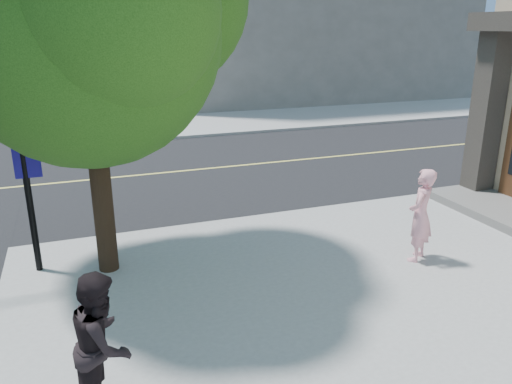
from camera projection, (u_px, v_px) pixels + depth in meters
name	position (u px, v px, depth m)	size (l,w,h in m)	color
ground	(65.00, 246.00, 9.88)	(140.00, 140.00, 0.00)	black
road_ew	(64.00, 182.00, 13.89)	(140.00, 9.00, 0.01)	black
sidewalk_ne	(278.00, 91.00, 33.45)	(29.00, 25.00, 0.12)	#979797
man_on_phone	(420.00, 215.00, 8.80)	(0.61, 0.40, 1.68)	pink
pedestrian	(103.00, 344.00, 5.25)	(0.80, 0.62, 1.65)	black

